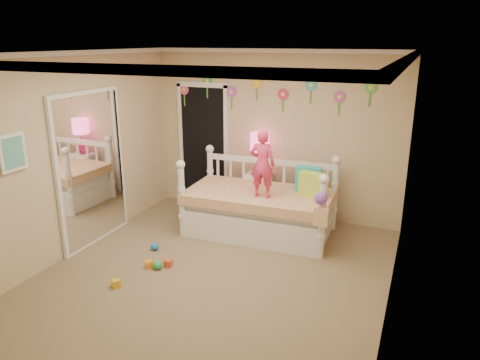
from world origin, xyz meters
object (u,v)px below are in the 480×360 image
at_px(table_lamp, 259,147).
at_px(daybed, 260,196).
at_px(child, 262,164).
at_px(nightstand, 259,195).

bearing_deg(table_lamp, daybed, -69.21).
distance_m(child, nightstand, 1.19).
distance_m(daybed, child, 0.58).
xyz_separation_m(daybed, nightstand, (-0.25, 0.65, -0.23)).
height_order(daybed, nightstand, daybed).
bearing_deg(child, table_lamp, -71.38).
height_order(nightstand, table_lamp, table_lamp).
xyz_separation_m(daybed, child, (0.11, -0.20, 0.54)).
relative_size(daybed, child, 2.24).
xyz_separation_m(child, nightstand, (-0.35, 0.85, -0.76)).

